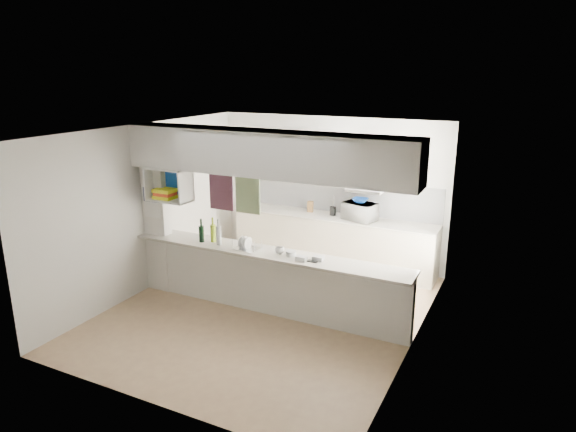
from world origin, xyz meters
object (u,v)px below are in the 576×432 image
Objects in this scene: wine_bottles at (211,234)px; microwave at (360,211)px; bowl at (360,200)px; dish_rack at (247,244)px.

microwave is at bearing 53.21° from wine_bottles.
bowl is 0.69× the size of wine_bottles.
bowl reaches higher than microwave.
dish_rack is (-0.94, -2.15, -0.26)m from bowl.
dish_rack is (-0.96, -2.11, -0.07)m from microwave.
bowl is 0.70× the size of dish_rack.
wine_bottles is (-1.55, -2.13, -0.19)m from bowl.
wine_bottles is at bearing -174.14° from dish_rack.
bowl is (-0.02, 0.04, 0.18)m from microwave.
microwave reaches higher than dish_rack.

